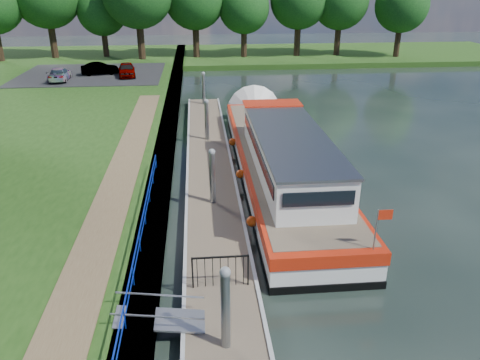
{
  "coord_description": "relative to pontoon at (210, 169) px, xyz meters",
  "views": [
    {
      "loc": [
        -0.55,
        -10.5,
        9.71
      ],
      "look_at": [
        1.23,
        8.58,
        1.4
      ],
      "focal_mm": 35.0,
      "sensor_mm": 36.0,
      "label": 1
    }
  ],
  "objects": [
    {
      "name": "barge",
      "position": [
        3.6,
        -0.52,
        0.9
      ],
      "size": [
        4.36,
        21.15,
        4.78
      ],
      "color": "black",
      "rests_on": "ground"
    },
    {
      "name": "car_a",
      "position": [
        -7.27,
        23.32,
        1.31
      ],
      "size": [
        2.07,
        4.03,
        1.31
      ],
      "primitive_type": "imported",
      "rotation": [
        0.0,
        0.0,
        0.14
      ],
      "color": "#999999",
      "rests_on": "carpark"
    },
    {
      "name": "gangway",
      "position": [
        -1.85,
        -12.5,
        0.44
      ],
      "size": [
        2.58,
        1.0,
        0.92
      ],
      "color": "#A5A8AD",
      "rests_on": "ground"
    },
    {
      "name": "far_bank",
      "position": [
        12.0,
        39.0,
        0.12
      ],
      "size": [
        60.0,
        18.0,
        0.6
      ],
      "primitive_type": "cube",
      "color": "#1D3E11",
      "rests_on": "ground"
    },
    {
      "name": "gate_panel",
      "position": [
        -0.0,
        -10.8,
        0.97
      ],
      "size": [
        1.85,
        0.05,
        1.15
      ],
      "color": "black",
      "rests_on": "ground"
    },
    {
      "name": "pontoon",
      "position": [
        0.0,
        0.0,
        0.0
      ],
      "size": [
        2.5,
        30.0,
        0.56
      ],
      "color": "brown",
      "rests_on": "ground"
    },
    {
      "name": "car_b",
      "position": [
        -10.05,
        24.53,
        1.25
      ],
      "size": [
        3.81,
        2.05,
        1.19
      ],
      "primitive_type": "imported",
      "rotation": [
        0.0,
        0.0,
        1.8
      ],
      "color": "#999999",
      "rests_on": "carpark"
    },
    {
      "name": "ground",
      "position": [
        0.0,
        -13.0,
        -0.18
      ],
      "size": [
        160.0,
        160.0,
        0.0
      ],
      "primitive_type": "plane",
      "color": "black",
      "rests_on": "ground"
    },
    {
      "name": "mooring_piles",
      "position": [
        0.0,
        0.0,
        1.1
      ],
      "size": [
        0.3,
        27.3,
        3.55
      ],
      "color": "gray",
      "rests_on": "ground"
    },
    {
      "name": "footpath",
      "position": [
        -4.4,
        -5.0,
        0.62
      ],
      "size": [
        1.6,
        40.0,
        0.05
      ],
      "primitive_type": "cube",
      "color": "brown",
      "rests_on": "riverbank"
    },
    {
      "name": "bank_edge",
      "position": [
        -2.55,
        2.0,
        0.2
      ],
      "size": [
        1.1,
        90.0,
        0.78
      ],
      "primitive_type": "cube",
      "color": "#473D2D",
      "rests_on": "ground"
    },
    {
      "name": "carpark",
      "position": [
        -11.0,
        25.0,
        0.62
      ],
      "size": [
        14.0,
        12.0,
        0.06
      ],
      "primitive_type": "cube",
      "color": "black",
      "rests_on": "riverbank"
    },
    {
      "name": "car_c",
      "position": [
        -13.26,
        21.85,
        1.25
      ],
      "size": [
        1.95,
        4.23,
        1.2
      ],
      "primitive_type": "imported",
      "rotation": [
        0.0,
        0.0,
        3.21
      ],
      "color": "#999999",
      "rests_on": "carpark"
    },
    {
      "name": "blue_fence",
      "position": [
        -2.75,
        -10.0,
        1.13
      ],
      "size": [
        0.04,
        18.04,
        0.72
      ],
      "color": "#0C2DBF",
      "rests_on": "riverbank"
    }
  ]
}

